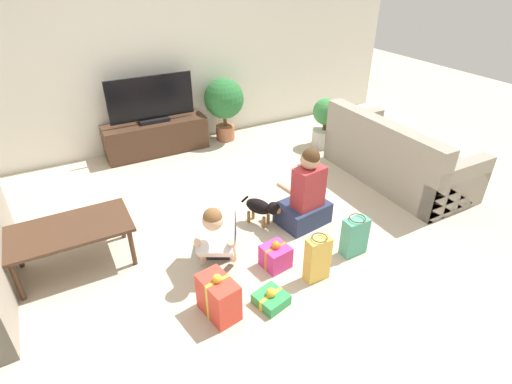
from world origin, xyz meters
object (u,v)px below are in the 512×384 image
(potted_plant_back_right, at_px, (224,101))
(dog, at_px, (262,208))
(person_kneeling, at_px, (218,231))
(coffee_table, at_px, (69,232))
(person_sitting, at_px, (305,197))
(gift_box_c, at_px, (276,256))
(potted_plant_corner_right, at_px, (325,121))
(gift_bag_a, at_px, (355,236))
(sofa_right, at_px, (395,158))
(gift_box_a, at_px, (271,299))
(gift_box_b, at_px, (218,297))
(tv, at_px, (151,102))
(gift_bag_b, at_px, (317,259))
(tv_console, at_px, (156,137))

(potted_plant_back_right, xyz_separation_m, dog, (-0.62, -2.31, -0.40))
(potted_plant_back_right, relative_size, person_kneeling, 1.18)
(coffee_table, distance_m, person_sitting, 2.32)
(gift_box_c, bearing_deg, potted_plant_corner_right, 44.57)
(coffee_table, relative_size, gift_bag_a, 2.57)
(sofa_right, distance_m, potted_plant_back_right, 2.64)
(gift_bag_a, bearing_deg, gift_box_a, -169.26)
(person_kneeling, relative_size, gift_box_b, 1.96)
(tv, height_order, potted_plant_corner_right, tv)
(gift_bag_a, bearing_deg, gift_bag_b, -167.28)
(tv_console, bearing_deg, gift_box_b, -97.83)
(dog, bearing_deg, person_sitting, -53.70)
(person_sitting, distance_m, gift_box_b, 1.53)
(person_kneeling, xyz_separation_m, gift_box_c, (0.43, -0.35, -0.21))
(person_sitting, distance_m, gift_bag_b, 0.87)
(tv_console, bearing_deg, dog, -78.85)
(potted_plant_corner_right, distance_m, potted_plant_back_right, 1.56)
(sofa_right, distance_m, gift_box_b, 3.09)
(coffee_table, height_order, gift_box_b, coffee_table)
(gift_box_c, xyz_separation_m, gift_bag_b, (0.24, -0.32, 0.11))
(gift_box_c, distance_m, gift_bag_a, 0.80)
(coffee_table, xyz_separation_m, dog, (1.86, -0.25, -0.17))
(tv_console, bearing_deg, gift_bag_a, -72.30)
(potted_plant_back_right, relative_size, gift_bag_b, 2.08)
(coffee_table, bearing_deg, potted_plant_back_right, 39.77)
(gift_box_b, bearing_deg, gift_box_c, 21.75)
(person_sitting, bearing_deg, coffee_table, -19.21)
(gift_box_a, bearing_deg, gift_box_b, 164.94)
(tv_console, distance_m, tv, 0.53)
(gift_bag_a, bearing_deg, person_sitting, 102.12)
(person_kneeling, height_order, gift_box_a, person_kneeling)
(tv, bearing_deg, person_sitting, -70.92)
(potted_plant_back_right, bearing_deg, potted_plant_corner_right, -36.68)
(person_kneeling, bearing_deg, gift_bag_a, 4.19)
(potted_plant_back_right, distance_m, person_sitting, 2.53)
(sofa_right, height_order, gift_box_c, sofa_right)
(sofa_right, relative_size, gift_box_b, 4.57)
(person_kneeling, relative_size, gift_bag_a, 1.95)
(sofa_right, bearing_deg, potted_plant_corner_right, 6.36)
(tv, height_order, gift_box_b, tv)
(gift_box_b, relative_size, gift_bag_b, 0.90)
(gift_box_b, bearing_deg, dog, 45.19)
(gift_box_a, relative_size, gift_bag_b, 0.65)
(sofa_right, bearing_deg, person_kneeling, 98.28)
(tv_console, distance_m, gift_box_b, 3.32)
(gift_bag_a, bearing_deg, coffee_table, 155.72)
(sofa_right, relative_size, gift_box_c, 6.66)
(potted_plant_corner_right, relative_size, gift_bag_b, 1.59)
(sofa_right, distance_m, gift_bag_b, 2.23)
(sofa_right, relative_size, gift_bag_a, 4.55)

